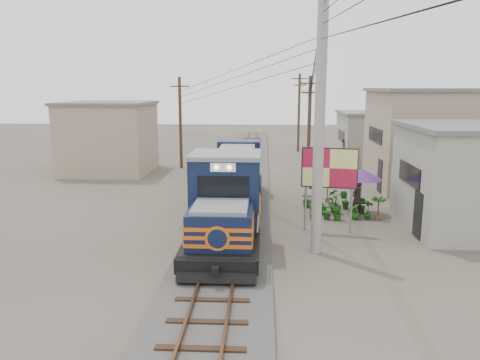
# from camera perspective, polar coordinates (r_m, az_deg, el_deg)

# --- Properties ---
(ground) EXTENTS (120.00, 120.00, 0.00)m
(ground) POSITION_cam_1_polar(r_m,az_deg,el_deg) (19.04, -1.65, -8.06)
(ground) COLOR #473F35
(ground) RESTS_ON ground
(ballast) EXTENTS (3.60, 70.00, 0.16)m
(ballast) POSITION_cam_1_polar(r_m,az_deg,el_deg) (28.63, -0.04, -1.22)
(ballast) COLOR #595651
(ballast) RESTS_ON ground
(track) EXTENTS (1.15, 70.00, 0.12)m
(track) POSITION_cam_1_polar(r_m,az_deg,el_deg) (28.59, -0.04, -0.87)
(track) COLOR #51331E
(track) RESTS_ON ground
(locomotive) EXTENTS (2.72, 14.80, 3.67)m
(locomotive) POSITION_cam_1_polar(r_m,az_deg,el_deg) (21.70, -0.99, -1.15)
(locomotive) COLOR black
(locomotive) RESTS_ON ground
(utility_pole_main) EXTENTS (0.40, 0.40, 10.00)m
(utility_pole_main) POSITION_cam_1_polar(r_m,az_deg,el_deg) (17.56, 9.66, 6.85)
(utility_pole_main) COLOR #9E9B93
(utility_pole_main) RESTS_ON ground
(wooden_pole_mid) EXTENTS (1.60, 0.24, 7.00)m
(wooden_pole_mid) POSITION_cam_1_polar(r_m,az_deg,el_deg) (32.15, 8.43, 6.54)
(wooden_pole_mid) COLOR #4C3826
(wooden_pole_mid) RESTS_ON ground
(wooden_pole_far) EXTENTS (1.60, 0.24, 7.50)m
(wooden_pole_far) POSITION_cam_1_polar(r_m,az_deg,el_deg) (46.08, 7.20, 8.34)
(wooden_pole_far) COLOR #4C3826
(wooden_pole_far) RESTS_ON ground
(wooden_pole_left) EXTENTS (1.60, 0.24, 7.00)m
(wooden_pole_left) POSITION_cam_1_polar(r_m,az_deg,el_deg) (36.57, -7.28, 7.15)
(wooden_pole_left) COLOR #4C3826
(wooden_pole_left) RESTS_ON ground
(power_lines) EXTENTS (9.65, 19.00, 3.30)m
(power_lines) POSITION_cam_1_polar(r_m,az_deg,el_deg) (26.46, -0.54, 14.06)
(power_lines) COLOR black
(power_lines) RESTS_ON ground
(shophouse_mid) EXTENTS (8.40, 7.35, 6.20)m
(shophouse_mid) POSITION_cam_1_polar(r_m,az_deg,el_deg) (32.02, 23.18, 4.70)
(shophouse_mid) COLOR gray
(shophouse_mid) RESTS_ON ground
(shophouse_back) EXTENTS (6.30, 6.30, 4.20)m
(shophouse_back) POSITION_cam_1_polar(r_m,az_deg,el_deg) (41.23, 16.39, 5.07)
(shophouse_back) COLOR gray
(shophouse_back) RESTS_ON ground
(shophouse_left) EXTENTS (6.30, 6.30, 5.20)m
(shophouse_left) POSITION_cam_1_polar(r_m,az_deg,el_deg) (35.98, -15.70, 5.04)
(shophouse_left) COLOR gray
(shophouse_left) RESTS_ON ground
(billboard) EXTENTS (2.41, 0.54, 3.74)m
(billboard) POSITION_cam_1_polar(r_m,az_deg,el_deg) (20.58, 10.86, 1.20)
(billboard) COLOR #99999E
(billboard) RESTS_ON ground
(market_umbrella) EXTENTS (2.62, 2.62, 2.29)m
(market_umbrella) POSITION_cam_1_polar(r_m,az_deg,el_deg) (24.06, 14.66, 0.66)
(market_umbrella) COLOR black
(market_umbrella) RESTS_ON ground
(vendor) EXTENTS (0.78, 0.75, 1.79)m
(vendor) POSITION_cam_1_polar(r_m,az_deg,el_deg) (23.69, 14.04, -2.23)
(vendor) COLOR black
(vendor) RESTS_ON ground
(plant_nursery) EXTENTS (3.46, 3.17, 1.09)m
(plant_nursery) POSITION_cam_1_polar(r_m,az_deg,el_deg) (24.07, 11.27, -3.02)
(plant_nursery) COLOR #1E5317
(plant_nursery) RESTS_ON ground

